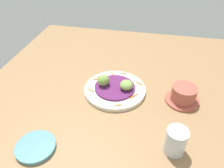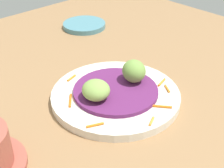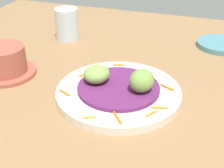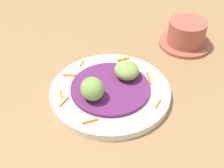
{
  "view_description": "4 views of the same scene",
  "coord_description": "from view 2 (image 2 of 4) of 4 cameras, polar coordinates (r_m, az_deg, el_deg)",
  "views": [
    {
      "loc": [
        66.9,
        10.34,
        55.7
      ],
      "look_at": [
        2.09,
        -2.92,
        5.23
      ],
      "focal_mm": 34.8,
      "sensor_mm": 36.0,
      "label": 1
    },
    {
      "loc": [
        -33.01,
        32.46,
        36.7
      ],
      "look_at": [
        3.31,
        -1.93,
        4.74
      ],
      "focal_mm": 51.56,
      "sensor_mm": 36.0,
      "label": 2
    },
    {
      "loc": [
        -46.2,
        -16.73,
        34.37
      ],
      "look_at": [
        0.22,
        -1.13,
        5.65
      ],
      "focal_mm": 50.07,
      "sensor_mm": 36.0,
      "label": 3
    },
    {
      "loc": [
        34.3,
        -35.3,
        45.01
      ],
      "look_at": [
        3.67,
        -2.86,
        6.48
      ],
      "focal_mm": 50.75,
      "sensor_mm": 36.0,
      "label": 4
    }
  ],
  "objects": [
    {
      "name": "cabbage_bed",
      "position": [
        0.59,
        0.65,
        -1.18
      ],
      "size": [
        15.63,
        15.63,
        0.74
      ],
      "primitive_type": "cylinder",
      "color": "#60235B",
      "rests_on": "main_plate"
    },
    {
      "name": "carrot_garnish",
      "position": [
        0.58,
        2.3,
        -1.92
      ],
      "size": [
        20.77,
        20.53,
        0.4
      ],
      "color": "orange",
      "rests_on": "main_plate"
    },
    {
      "name": "guac_scoop_center",
      "position": [
        0.6,
        3.91,
        2.31
      ],
      "size": [
        6.17,
        5.91,
        4.25
      ],
      "primitive_type": "ellipsoid",
      "rotation": [
        0.0,
        0.0,
        1.16
      ],
      "color": "#759E47",
      "rests_on": "cabbage_bed"
    },
    {
      "name": "table_surface",
      "position": [
        0.58,
        0.86,
        -5.06
      ],
      "size": [
        110.0,
        110.0,
        2.0
      ],
      "primitive_type": "cube",
      "color": "#936D47",
      "rests_on": "ground"
    },
    {
      "name": "side_plate_small",
      "position": [
        0.91,
        -4.94,
        10.36
      ],
      "size": [
        11.66,
        11.66,
        1.27
      ],
      "primitive_type": "cylinder",
      "color": "teal",
      "rests_on": "table_surface"
    },
    {
      "name": "main_plate",
      "position": [
        0.6,
        0.64,
        -2.08
      ],
      "size": [
        23.79,
        23.79,
        1.51
      ],
      "primitive_type": "cylinder",
      "color": "silver",
      "rests_on": "table_surface"
    },
    {
      "name": "guac_scoop_left",
      "position": [
        0.56,
        -2.86,
        -1.07
      ],
      "size": [
        6.52,
        6.3,
        3.33
      ],
      "primitive_type": "ellipsoid",
      "rotation": [
        0.0,
        0.0,
        2.81
      ],
      "color": "#84A851",
      "rests_on": "cabbage_bed"
    }
  ]
}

